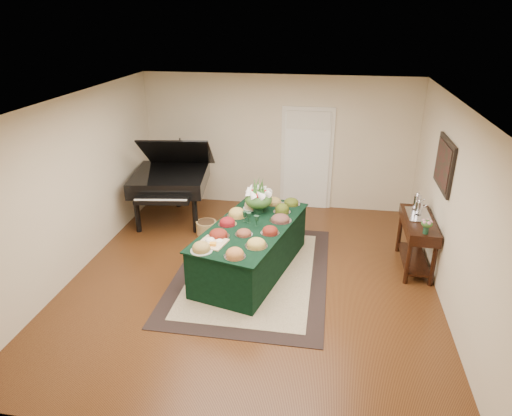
% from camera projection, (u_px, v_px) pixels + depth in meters
% --- Properties ---
extents(ground, '(6.00, 6.00, 0.00)m').
position_uv_depth(ground, '(253.00, 277.00, 7.09)').
color(ground, black).
rests_on(ground, ground).
extents(area_rug, '(2.34, 3.28, 0.01)m').
position_uv_depth(area_rug, '(252.00, 272.00, 7.22)').
color(area_rug, black).
rests_on(area_rug, ground).
extents(kitchen_doorway, '(1.05, 0.07, 2.10)m').
position_uv_depth(kitchen_doorway, '(307.00, 160.00, 9.28)').
color(kitchen_doorway, silver).
rests_on(kitchen_doorway, ground).
extents(buffet_table, '(1.63, 2.53, 0.78)m').
position_uv_depth(buffet_table, '(251.00, 248.00, 7.15)').
color(buffet_table, black).
rests_on(buffet_table, ground).
extents(food_platters, '(1.36, 2.30, 0.14)m').
position_uv_depth(food_platters, '(252.00, 221.00, 7.04)').
color(food_platters, silver).
rests_on(food_platters, buffet_table).
extents(cutting_board, '(0.45, 0.45, 0.10)m').
position_uv_depth(cutting_board, '(213.00, 241.00, 6.45)').
color(cutting_board, tan).
rests_on(cutting_board, buffet_table).
extents(green_goblets, '(0.28, 0.21, 0.18)m').
position_uv_depth(green_goblets, '(250.00, 218.00, 7.02)').
color(green_goblets, '#143320').
rests_on(green_goblets, buffet_table).
extents(floral_centerpiece, '(0.46, 0.46, 0.46)m').
position_uv_depth(floral_centerpiece, '(258.00, 196.00, 7.37)').
color(floral_centerpiece, '#143320').
rests_on(floral_centerpiece, buffet_table).
extents(grand_piano, '(1.63, 1.82, 1.70)m').
position_uv_depth(grand_piano, '(171.00, 179.00, 8.74)').
color(grand_piano, black).
rests_on(grand_piano, ground).
extents(wicker_basket, '(0.38, 0.38, 0.24)m').
position_uv_depth(wicker_basket, '(206.00, 228.00, 8.45)').
color(wicker_basket, olive).
rests_on(wicker_basket, ground).
extents(mahogany_sideboard, '(0.45, 1.22, 0.85)m').
position_uv_depth(mahogany_sideboard, '(418.00, 230.00, 7.12)').
color(mahogany_sideboard, black).
rests_on(mahogany_sideboard, ground).
extents(tea_service, '(0.34, 0.58, 0.30)m').
position_uv_depth(tea_service, '(418.00, 206.00, 7.23)').
color(tea_service, silver).
rests_on(tea_service, mahogany_sideboard).
extents(pink_bouquet, '(0.18, 0.18, 0.23)m').
position_uv_depth(pink_bouquet, '(427.00, 224.00, 6.53)').
color(pink_bouquet, '#143320').
rests_on(pink_bouquet, mahogany_sideboard).
extents(wall_painting, '(0.05, 0.95, 0.75)m').
position_uv_depth(wall_painting, '(444.00, 164.00, 6.65)').
color(wall_painting, black).
rests_on(wall_painting, ground).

